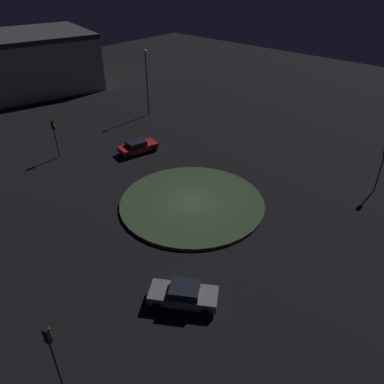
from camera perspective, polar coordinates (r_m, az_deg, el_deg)
ground_plane at (r=33.34m, az=-0.00°, el=-1.81°), size 120.17×120.17×0.00m
roundabout_island at (r=33.27m, az=-0.00°, el=-1.62°), size 12.70×12.70×0.27m
car_red at (r=42.25m, az=-8.22°, el=6.81°), size 4.47×2.84×1.42m
car_grey at (r=24.40m, az=-1.26°, el=-15.20°), size 3.78×4.55×1.44m
traffic_light_west at (r=20.29m, az=-20.50°, el=-21.02°), size 0.39×0.36×4.36m
traffic_light_north at (r=42.39m, az=-20.06°, el=8.54°), size 0.33×0.38×4.17m
traffic_light_southeast at (r=37.64m, az=26.85°, el=4.26°), size 0.39×0.38×4.47m
streetlamp_northeast at (r=51.57m, az=-6.87°, el=17.06°), size 0.47×0.47×8.54m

